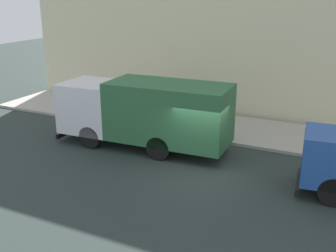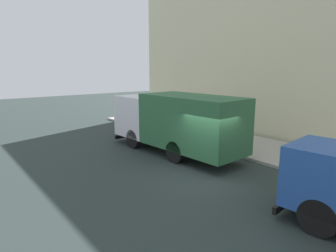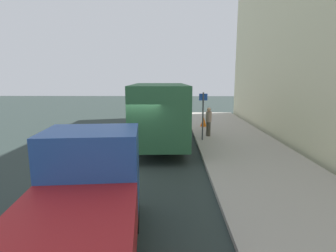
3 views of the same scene
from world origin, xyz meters
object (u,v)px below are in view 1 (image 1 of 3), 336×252
object	(u,v)px
pedestrian_walking	(150,108)
street_sign_post	(163,101)
traffic_cone_orange	(104,111)
large_utility_truck	(144,111)

from	to	relation	value
pedestrian_walking	street_sign_post	bearing A→B (deg)	-90.18
traffic_cone_orange	street_sign_post	xyz separation A→B (m)	(-0.53, -4.08, 1.19)
traffic_cone_orange	street_sign_post	world-z (taller)	street_sign_post
large_utility_truck	traffic_cone_orange	distance (m)	5.30
large_utility_truck	street_sign_post	world-z (taller)	large_utility_truck
pedestrian_walking	street_sign_post	world-z (taller)	street_sign_post
pedestrian_walking	large_utility_truck	bearing A→B (deg)	-132.48
traffic_cone_orange	street_sign_post	bearing A→B (deg)	-97.40
large_utility_truck	pedestrian_walking	xyz separation A→B (m)	(2.77, 1.20, -0.75)
traffic_cone_orange	large_utility_truck	bearing A→B (deg)	-123.68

